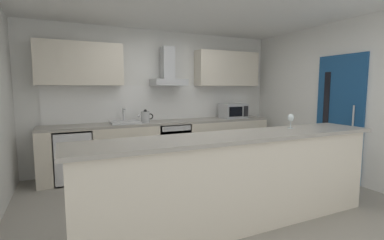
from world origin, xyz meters
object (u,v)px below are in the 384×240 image
(oven, at_px, (171,144))
(kettle, at_px, (145,117))
(range_hood, at_px, (168,73))
(wine_glass, at_px, (291,118))
(refrigerator, at_px, (73,155))
(sink, at_px, (125,122))
(microwave, at_px, (233,111))

(oven, height_order, kettle, kettle)
(range_hood, xyz_separation_m, wine_glass, (0.72, -2.39, -0.64))
(refrigerator, bearing_deg, sink, 0.92)
(microwave, bearing_deg, wine_glass, -105.77)
(refrigerator, xyz_separation_m, microwave, (3.06, -0.03, 0.62))
(oven, distance_m, wine_glass, 2.47)
(oven, height_order, sink, sink)
(microwave, bearing_deg, refrigerator, 179.53)
(kettle, bearing_deg, refrigerator, 178.53)
(sink, bearing_deg, refrigerator, -179.08)
(wine_glass, bearing_deg, microwave, 74.23)
(microwave, relative_size, wine_glass, 2.81)
(oven, xyz_separation_m, sink, (-0.85, 0.01, 0.47))
(kettle, relative_size, wine_glass, 1.62)
(oven, relative_size, refrigerator, 0.94)
(wine_glass, bearing_deg, oven, 107.75)
(sink, bearing_deg, range_hood, 7.96)
(refrigerator, distance_m, range_hood, 2.19)
(microwave, xyz_separation_m, sink, (-2.20, 0.04, -0.12))
(oven, bearing_deg, sink, 179.26)
(microwave, xyz_separation_m, wine_glass, (-0.63, -2.24, 0.09))
(oven, height_order, wine_glass, wine_glass)
(kettle, height_order, range_hood, range_hood)
(refrigerator, height_order, wine_glass, wine_glass)
(microwave, relative_size, range_hood, 0.69)
(microwave, height_order, kettle, microwave)
(range_hood, bearing_deg, sink, -172.04)
(oven, height_order, range_hood, range_hood)
(sink, xyz_separation_m, kettle, (0.35, -0.04, 0.08))
(microwave, relative_size, kettle, 1.73)
(refrigerator, relative_size, sink, 1.70)
(sink, height_order, range_hood, range_hood)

